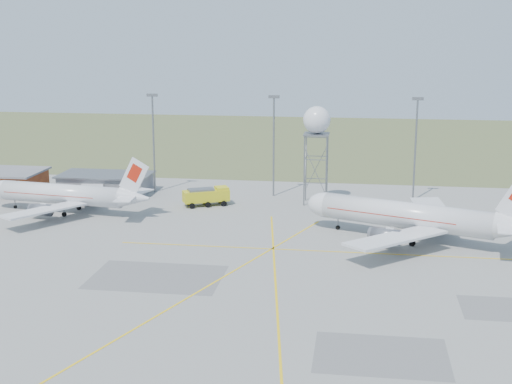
# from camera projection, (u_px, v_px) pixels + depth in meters

# --- Properties ---
(ground) EXTENTS (400.00, 400.00, 0.00)m
(ground) POSITION_uv_depth(u_px,v_px,m) (291.00, 330.00, 80.82)
(ground) COLOR #969691
(ground) RESTS_ON ground
(grass_strip) EXTENTS (400.00, 120.00, 0.03)m
(grass_strip) POSITION_uv_depth(u_px,v_px,m) (336.00, 142.00, 215.84)
(grass_strip) COLOR #4F5E34
(grass_strip) RESTS_ON ground
(building_grey) EXTENTS (19.00, 10.00, 3.90)m
(building_grey) POSITION_uv_depth(u_px,v_px,m) (106.00, 183.00, 148.44)
(building_grey) COLOR gray
(building_grey) RESTS_ON ground
(mast_a) EXTENTS (2.20, 0.50, 20.50)m
(mast_a) POSITION_uv_depth(u_px,v_px,m) (153.00, 135.00, 146.70)
(mast_a) COLOR slate
(mast_a) RESTS_ON ground
(mast_b) EXTENTS (2.20, 0.50, 20.50)m
(mast_b) POSITION_uv_depth(u_px,v_px,m) (274.00, 137.00, 143.18)
(mast_b) COLOR slate
(mast_b) RESTS_ON ground
(mast_c) EXTENTS (2.20, 0.50, 20.50)m
(mast_c) POSITION_uv_depth(u_px,v_px,m) (416.00, 140.00, 139.24)
(mast_c) COLOR slate
(mast_c) RESTS_ON ground
(airliner_main) EXTENTS (36.70, 34.44, 12.91)m
(airliner_main) POSITION_uv_depth(u_px,v_px,m) (410.00, 216.00, 114.42)
(airliner_main) COLOR silver
(airliner_main) RESTS_ON ground
(airliner_far) EXTENTS (32.87, 31.70, 11.20)m
(airliner_far) POSITION_uv_depth(u_px,v_px,m) (64.00, 195.00, 131.70)
(airliner_far) COLOR silver
(airliner_far) RESTS_ON ground
(radar_tower) EXTENTS (5.26, 5.26, 19.03)m
(radar_tower) POSITION_uv_depth(u_px,v_px,m) (316.00, 149.00, 137.15)
(radar_tower) COLOR slate
(radar_tower) RESTS_ON ground
(fire_truck) EXTENTS (9.21, 6.51, 3.53)m
(fire_truck) POSITION_uv_depth(u_px,v_px,m) (207.00, 197.00, 137.40)
(fire_truck) COLOR gold
(fire_truck) RESTS_ON ground
(baggage_tug) EXTENTS (2.55, 2.35, 1.70)m
(baggage_tug) POSITION_uv_depth(u_px,v_px,m) (70.00, 197.00, 142.30)
(baggage_tug) COLOR #B00C10
(baggage_tug) RESTS_ON ground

